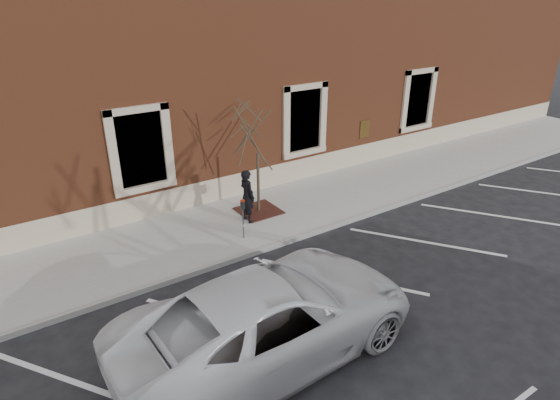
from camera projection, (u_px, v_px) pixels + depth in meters
ground at (291, 241)px, 13.64m from camera, size 120.00×120.00×0.00m
sidewalk_near at (260, 217)px, 14.94m from camera, size 40.00×3.50×0.15m
curb_near at (292, 240)px, 13.57m from camera, size 40.00×0.12×0.15m
parking_stripes at (341, 277)px, 11.98m from camera, size 28.00×4.40×0.01m
building_civic at (176, 67)px, 17.83m from camera, size 40.00×8.62×8.00m
man at (247, 196)px, 14.18m from camera, size 0.44×0.63×1.68m
parking_meter at (243, 212)px, 13.18m from camera, size 0.11×0.08×1.21m
tree_grate at (259, 211)px, 15.14m from camera, size 1.26×1.26×0.03m
sapling at (257, 136)px, 14.10m from camera, size 2.15×2.15×3.59m
white_truck at (270, 317)px, 9.17m from camera, size 6.39×3.17×1.74m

